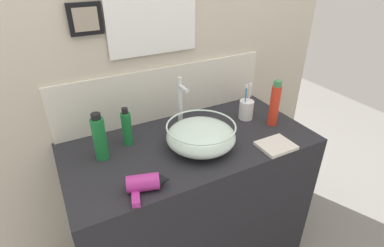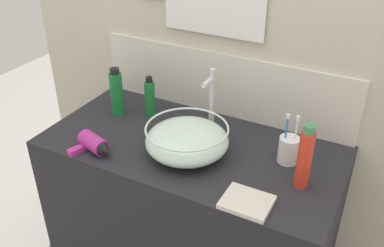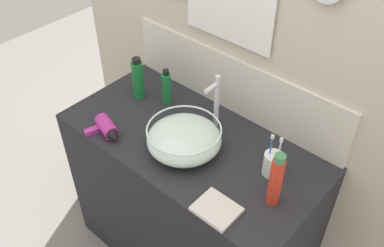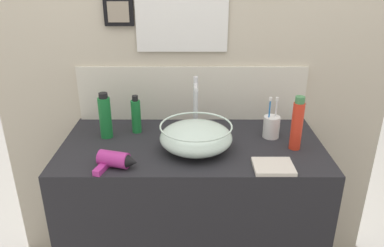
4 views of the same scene
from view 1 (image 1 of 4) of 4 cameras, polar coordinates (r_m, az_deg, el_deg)
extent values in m
cube|color=#232328|center=(1.74, -0.16, -15.81)|extent=(1.21, 0.60, 0.89)
cube|color=beige|center=(1.57, -6.03, 15.03)|extent=(2.07, 0.06, 2.59)
cube|color=beige|center=(1.62, -5.04, 5.81)|extent=(1.18, 0.02, 0.29)
cube|color=white|center=(1.49, -7.67, 20.42)|extent=(0.39, 0.01, 0.34)
cube|color=white|center=(1.48, -7.56, 20.39)|extent=(0.45, 0.01, 0.40)
cube|color=black|center=(1.41, -19.64, 18.24)|extent=(0.14, 0.02, 0.13)
cube|color=gray|center=(1.40, -19.57, 18.18)|extent=(0.10, 0.01, 0.10)
ellipsoid|color=silver|center=(1.38, 1.70, -2.47)|extent=(0.32, 0.32, 0.12)
torus|color=silver|center=(1.36, 1.74, -0.45)|extent=(0.32, 0.32, 0.01)
torus|color=#B2B7BC|center=(1.42, 1.67, -4.41)|extent=(0.12, 0.12, 0.01)
cylinder|color=silver|center=(1.52, -2.28, 3.36)|extent=(0.02, 0.02, 0.25)
cylinder|color=silver|center=(1.44, -1.66, 6.76)|extent=(0.02, 0.08, 0.02)
cylinder|color=silver|center=(1.47, -2.38, 8.20)|extent=(0.02, 0.02, 0.03)
cylinder|color=#B22D8C|center=(1.18, -9.33, -11.06)|extent=(0.14, 0.10, 0.07)
cone|color=black|center=(1.18, -5.31, -10.64)|extent=(0.06, 0.07, 0.06)
cube|color=#B22D8C|center=(1.16, -10.66, -13.61)|extent=(0.05, 0.09, 0.02)
cylinder|color=white|center=(1.67, 10.28, 2.61)|extent=(0.08, 0.08, 0.10)
cylinder|color=white|center=(1.66, 10.74, 4.07)|extent=(0.01, 0.01, 0.18)
cube|color=white|center=(1.62, 11.06, 7.17)|extent=(0.01, 0.01, 0.02)
cylinder|color=blue|center=(1.63, 10.06, 3.76)|extent=(0.01, 0.01, 0.18)
cube|color=white|center=(1.59, 10.37, 6.97)|extent=(0.01, 0.01, 0.02)
cylinder|color=#197233|center=(1.35, -17.15, -2.83)|extent=(0.06, 0.06, 0.20)
cylinder|color=black|center=(1.30, -17.86, 1.32)|extent=(0.04, 0.04, 0.02)
cylinder|color=#197233|center=(1.43, -12.28, -0.98)|extent=(0.05, 0.05, 0.16)
cylinder|color=black|center=(1.39, -12.70, 2.38)|extent=(0.03, 0.03, 0.03)
cylinder|color=red|center=(1.61, 15.41, 3.26)|extent=(0.05, 0.05, 0.22)
cylinder|color=#3F7F4C|center=(1.56, 16.01, 7.32)|extent=(0.04, 0.04, 0.03)
cube|color=silver|center=(1.47, 15.69, -4.07)|extent=(0.16, 0.14, 0.02)
camera|label=2|loc=(1.27, 76.67, 15.69)|focal=40.00mm
camera|label=3|loc=(1.58, 73.43, 30.52)|focal=40.00mm
camera|label=4|loc=(0.74, 99.77, -7.43)|focal=35.00mm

